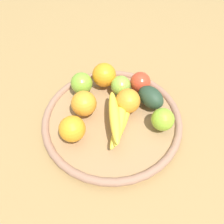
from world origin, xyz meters
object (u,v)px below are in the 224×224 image
banana_bunch (118,119)px  orange_3 (104,75)px  apple_0 (121,86)px  orange_2 (72,129)px  apple_2 (82,83)px  apple_3 (140,82)px  orange_1 (84,104)px  apple_1 (163,119)px  orange_0 (128,101)px  avocado (151,97)px

banana_bunch → orange_3: bearing=67.1°
apple_0 → orange_2: orange_2 is taller
apple_2 → apple_3: apple_2 is taller
apple_3 → orange_2: bearing=-174.5°
apple_0 → orange_1: bearing=178.7°
apple_1 → apple_3: size_ratio=0.99×
apple_2 → orange_2: size_ratio=0.95×
orange_1 → apple_1: orange_1 is taller
apple_2 → banana_bunch: apple_2 is taller
apple_1 → apple_3: same height
orange_2 → apple_2: bearing=49.3°
orange_1 → orange_0: bearing=-32.5°
orange_1 → orange_3: bearing=27.7°
apple_0 → orange_0: orange_0 is taller
apple_2 → orange_2: (-0.12, -0.14, 0.00)m
apple_2 → apple_0: bearing=-40.5°
apple_1 → apple_3: 0.16m
banana_bunch → orange_0: (0.06, 0.03, 0.01)m
apple_2 → orange_0: (0.07, -0.15, 0.00)m
banana_bunch → apple_1: bearing=-39.2°
apple_1 → orange_2: bearing=150.6°
orange_1 → orange_2: size_ratio=1.04×
apple_0 → banana_bunch: apple_0 is taller
apple_3 → orange_0: size_ratio=0.89×
avocado → apple_1: (-0.03, -0.08, 0.00)m
apple_0 → orange_2: size_ratio=0.87×
apple_1 → apple_3: bearing=71.8°
orange_1 → apple_1: (0.15, -0.18, -0.01)m
apple_0 → apple_3: bearing=-24.3°
apple_2 → orange_0: bearing=-65.2°
apple_0 → apple_1: size_ratio=0.97×
apple_1 → orange_0: bearing=108.3°
orange_1 → orange_3: 0.14m
orange_1 → banana_bunch: bearing=-63.6°
orange_0 → apple_1: bearing=-71.7°
orange_1 → apple_3: 0.20m
banana_bunch → orange_3: size_ratio=2.17×
apple_2 → avocado: size_ratio=0.78×
orange_1 → orange_0: 0.13m
apple_2 → orange_3: orange_3 is taller
banana_bunch → apple_1: 0.13m
apple_3 → orange_2: orange_2 is taller
banana_bunch → orange_3: 0.18m
orange_2 → apple_3: bearing=5.5°
orange_3 → orange_2: size_ratio=1.07×
avocado → orange_3: size_ratio=1.14×
orange_1 → orange_0: (0.11, -0.07, -0.00)m
orange_3 → orange_0: bearing=-94.0°
banana_bunch → apple_3: size_ratio=2.58×
orange_1 → avocado: bearing=-28.3°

